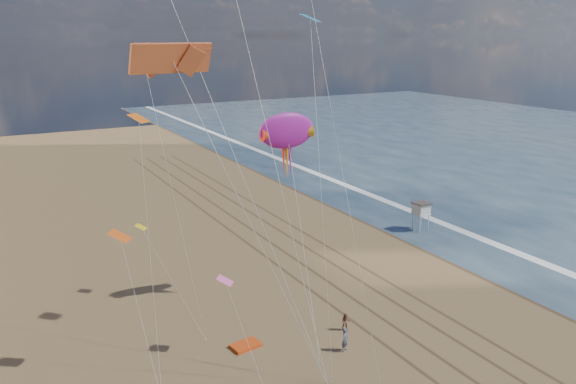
% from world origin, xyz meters
% --- Properties ---
extents(wet_sand, '(260.00, 260.00, 0.00)m').
position_xyz_m(wet_sand, '(19.00, 40.00, 0.00)').
color(wet_sand, '#42301E').
rests_on(wet_sand, ground).
extents(foam, '(260.00, 260.00, 0.00)m').
position_xyz_m(foam, '(23.20, 40.00, 0.00)').
color(foam, white).
rests_on(foam, ground).
extents(tracks, '(7.68, 120.00, 0.01)m').
position_xyz_m(tracks, '(2.55, 30.00, 0.01)').
color(tracks, brown).
rests_on(tracks, ground).
extents(lifeguard_stand, '(1.91, 1.91, 3.46)m').
position_xyz_m(lifeguard_stand, '(19.00, 32.97, 2.66)').
color(lifeguard_stand, white).
rests_on(lifeguard_stand, ground).
extents(grounded_kite, '(2.34, 1.67, 0.25)m').
position_xyz_m(grounded_kite, '(-10.62, 19.14, 0.12)').
color(grounded_kite, '#DE4612').
rests_on(grounded_kite, ground).
extents(show_kite, '(4.78, 5.70, 18.35)m').
position_xyz_m(show_kite, '(-3.80, 25.02, 15.07)').
color(show_kite, '#A81999').
rests_on(show_kite, ground).
extents(kite_flyer_a, '(0.81, 0.73, 1.86)m').
position_xyz_m(kite_flyer_a, '(-4.36, 15.06, 0.93)').
color(kite_flyer_a, slate).
rests_on(kite_flyer_a, ground).
extents(kite_flyer_b, '(0.94, 0.92, 1.53)m').
position_xyz_m(kite_flyer_b, '(-2.60, 17.50, 0.76)').
color(kite_flyer_b, '#95624C').
rests_on(kite_flyer_b, ground).
extents(small_kites, '(15.80, 18.31, 23.43)m').
position_xyz_m(small_kites, '(-11.91, 22.10, 17.61)').
color(small_kites, black).
rests_on(small_kites, ground).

